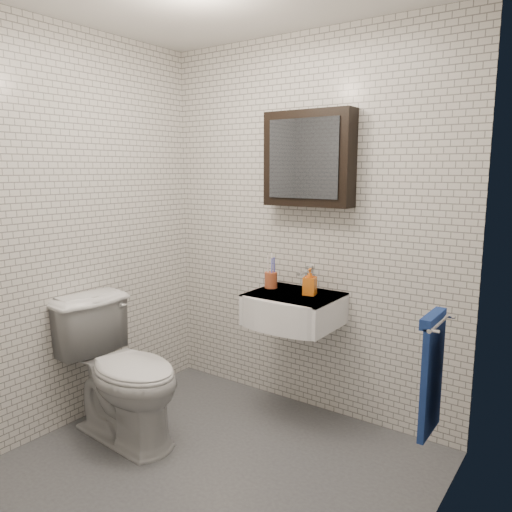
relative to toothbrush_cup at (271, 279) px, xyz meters
The scene contains 9 objects.
ground 1.24m from the toothbrush_cup, 78.71° to the right, with size 2.20×2.00×0.01m, color #45474C.
room_shell 1.01m from the toothbrush_cup, 78.71° to the right, with size 2.22×2.02×2.51m.
washbasin 0.28m from the toothbrush_cup, 23.08° to the right, with size 0.55×0.50×0.20m.
faucet 0.24m from the toothbrush_cup, 26.05° to the left, with size 0.06×0.20×0.15m.
mirror_cabinet 0.83m from the toothbrush_cup, 25.23° to the left, with size 0.60×0.15×0.60m.
towel_rail 1.31m from the toothbrush_cup, 21.46° to the right, with size 0.09×0.30×0.58m.
toothbrush_cup is the anchor object (origin of this frame).
soap_bottle 0.31m from the toothbrush_cup, ahead, with size 0.08×0.08×0.17m, color orange.
toilet 1.10m from the toothbrush_cup, 120.65° to the right, with size 0.48×0.84×0.86m, color silver.
Camera 1 is at (1.63, -1.90, 1.64)m, focal length 35.00 mm.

